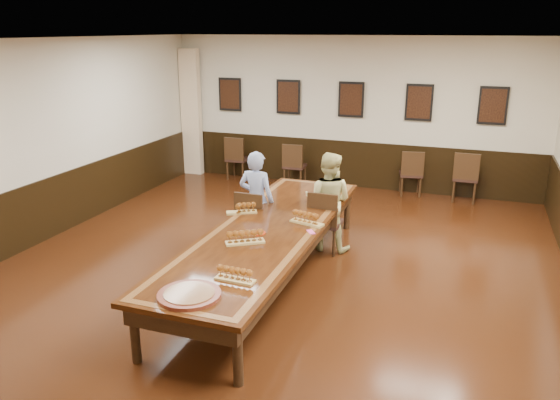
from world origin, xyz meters
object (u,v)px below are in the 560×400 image
at_px(spare_chair_b, 295,165).
at_px(spare_chair_c, 411,172).
at_px(chair_woman, 326,221).
at_px(spare_chair_a, 238,158).
at_px(carved_platter, 189,295).
at_px(spare_chair_d, 466,176).
at_px(chair_man, 254,220).
at_px(conference_table, 268,238).
at_px(person_woman, 328,202).
at_px(person_man, 256,200).

xyz_separation_m(spare_chair_b, spare_chair_c, (2.48, 0.17, -0.00)).
relative_size(chair_woman, spare_chair_a, 1.00).
bearing_deg(carved_platter, spare_chair_b, 99.22).
xyz_separation_m(chair_woman, spare_chair_b, (-1.60, 3.34, -0.01)).
distance_m(chair_woman, spare_chair_d, 3.96).
bearing_deg(chair_man, conference_table, 123.72).
bearing_deg(spare_chair_d, carved_platter, 69.77).
height_order(person_woman, conference_table, person_woman).
distance_m(chair_man, conference_table, 1.09).
bearing_deg(person_man, chair_man, 90.00).
bearing_deg(chair_man, spare_chair_b, -80.12).
xyz_separation_m(spare_chair_b, spare_chair_d, (3.56, 0.11, 0.03)).
relative_size(spare_chair_a, spare_chair_b, 1.03).
bearing_deg(carved_platter, person_man, 99.83).
xyz_separation_m(spare_chair_c, conference_table, (-1.36, -4.75, 0.13)).
height_order(spare_chair_d, person_man, person_man).
relative_size(spare_chair_b, person_man, 0.62).
distance_m(spare_chair_a, conference_table, 5.36).
relative_size(spare_chair_c, spare_chair_d, 0.94).
bearing_deg(spare_chair_a, spare_chair_d, 179.51).
height_order(spare_chair_d, conference_table, spare_chair_d).
bearing_deg(spare_chair_c, chair_woman, 64.09).
xyz_separation_m(spare_chair_b, person_woman, (1.61, -3.23, 0.29)).
relative_size(person_man, person_woman, 1.00).
relative_size(spare_chair_a, carved_platter, 1.36).
bearing_deg(spare_chair_d, spare_chair_c, -3.40).
bearing_deg(person_woman, conference_table, 70.98).
relative_size(chair_man, carved_platter, 1.34).
bearing_deg(spare_chair_c, chair_man, 51.23).
height_order(spare_chair_a, person_woman, person_woman).
relative_size(person_man, carved_platter, 2.13).
height_order(spare_chair_c, spare_chair_d, spare_chair_d).
bearing_deg(spare_chair_a, carved_platter, 109.95).
bearing_deg(spare_chair_a, conference_table, 118.10).
relative_size(chair_woman, carved_platter, 1.36).
bearing_deg(spare_chair_a, person_woman, 131.72).
height_order(chair_woman, spare_chair_a, spare_chair_a).
xyz_separation_m(spare_chair_d, conference_table, (-2.44, -4.69, 0.10)).
bearing_deg(conference_table, carved_platter, -90.85).
relative_size(chair_man, chair_woman, 0.98).
height_order(person_woman, carved_platter, person_woman).
bearing_deg(spare_chair_c, person_man, 50.62).
bearing_deg(carved_platter, conference_table, 89.15).
height_order(spare_chair_b, person_woman, person_woman).
bearing_deg(chair_woman, chair_man, 17.65).
xyz_separation_m(spare_chair_a, spare_chair_d, (4.97, -0.03, 0.01)).
relative_size(spare_chair_c, carved_platter, 1.31).
relative_size(spare_chair_a, conference_table, 0.20).
bearing_deg(person_woman, chair_man, 22.68).
bearing_deg(spare_chair_a, person_man, 117.78).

